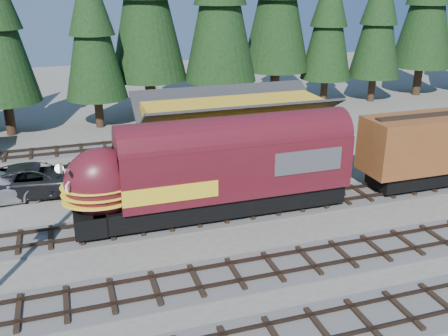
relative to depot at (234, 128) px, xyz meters
name	(u,v)px	position (x,y,z in m)	size (l,w,h in m)	color
ground	(301,240)	(0.00, -10.50, -2.96)	(120.00, 120.00, 0.00)	#6B665B
track_siding	(416,186)	(10.00, -6.50, -2.90)	(68.00, 3.20, 0.33)	#4C4947
track_spur	(78,150)	(-10.00, 7.50, -2.90)	(32.00, 3.20, 0.33)	#4C4947
depot	(234,128)	(0.00, 0.00, 0.00)	(12.80, 7.00, 5.30)	gold
conifer_backdrop	(273,7)	(8.46, 13.62, 6.98)	(79.62, 24.31, 16.97)	black
locomotive	(207,175)	(-3.76, -6.50, -0.47)	(15.61, 3.10, 4.24)	black
pickup_truck_a	(37,180)	(-12.69, -0.30, -2.00)	(3.19, 6.91, 1.92)	black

